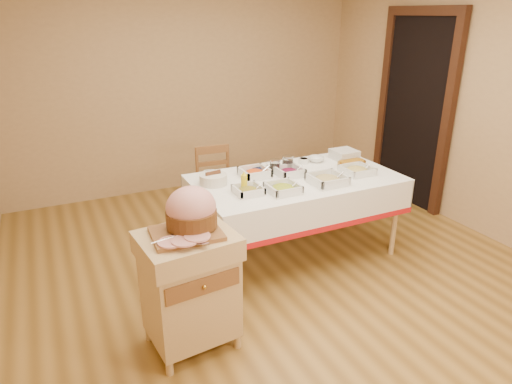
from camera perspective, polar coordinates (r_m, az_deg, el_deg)
room_shell at (r=3.54m, az=3.55°, el=7.91°), size 5.00×5.00×5.00m
doorway at (r=5.60m, az=19.23°, el=9.87°), size 0.09×1.10×2.20m
dining_table at (r=4.14m, az=4.96°, el=-0.26°), size 1.82×1.02×0.76m
butcher_cart at (r=3.07m, az=-8.31°, el=-11.36°), size 0.63×0.54×0.83m
dining_chair at (r=4.72m, az=-4.91°, el=0.53°), size 0.41×0.40×0.86m
ham_on_board at (r=2.89m, az=-8.17°, el=-2.65°), size 0.45×0.43×0.30m
serving_dish_a at (r=3.69m, az=-0.97°, el=0.22°), size 0.22×0.22×0.10m
serving_dish_b at (r=3.73m, az=3.41°, el=0.47°), size 0.25×0.25×0.10m
serving_dish_c at (r=3.96m, az=8.91°, el=1.56°), size 0.29×0.29×0.12m
serving_dish_d at (r=4.26m, az=12.52°, el=2.68°), size 0.26×0.26×0.10m
serving_dish_e at (r=4.07m, az=-0.16°, el=2.42°), size 0.25×0.24×0.12m
serving_dish_f at (r=4.12m, az=4.19°, el=2.55°), size 0.24×0.23×0.11m
small_bowl_left at (r=4.07m, az=-5.74°, el=2.23°), size 0.13×0.13×0.06m
small_bowl_mid at (r=4.22m, az=0.06°, el=2.96°), size 0.12×0.12×0.05m
small_bowl_right at (r=4.48m, az=5.97°, el=3.95°), size 0.10×0.10×0.05m
bowl_white_imported at (r=4.36m, az=2.16°, el=3.40°), size 0.13×0.13×0.03m
bowl_small_imported at (r=4.54m, az=7.53°, el=4.09°), size 0.17×0.17×0.05m
preserve_jar_left at (r=4.18m, az=2.37°, el=3.18°), size 0.10×0.10×0.13m
preserve_jar_right at (r=4.25m, az=3.99°, el=3.56°), size 0.11×0.11×0.14m
mustard_bottle at (r=3.75m, az=-1.50°, el=1.30°), size 0.05×0.05×0.17m
bread_basket at (r=3.91m, az=-5.35°, el=1.63°), size 0.24×0.24×0.10m
plate_stack at (r=4.65m, az=10.97°, el=4.61°), size 0.23×0.23×0.10m
brass_platter at (r=4.51m, az=11.89°, el=3.62°), size 0.30×0.22×0.04m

